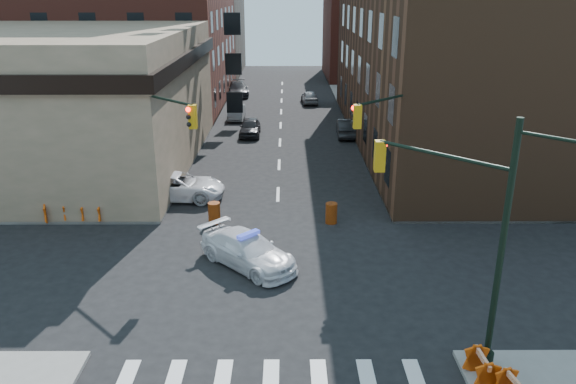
{
  "coord_description": "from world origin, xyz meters",
  "views": [
    {
      "loc": [
        0.48,
        -21.17,
        11.37
      ],
      "look_at": [
        0.57,
        4.31,
        2.2
      ],
      "focal_mm": 35.0,
      "sensor_mm": 36.0,
      "label": 1
    }
  ],
  "objects_px": {
    "pedestrian_a": "(128,200)",
    "pedestrian_b": "(98,199)",
    "barrel_road": "(331,213)",
    "barrel_bank": "(214,213)",
    "police_car": "(248,250)",
    "parked_car_wfar": "(237,112)",
    "parked_car_enear": "(347,127)",
    "barricade_nw_a": "(93,213)",
    "pickup": "(177,186)",
    "parked_car_wnear": "(250,127)"
  },
  "relations": [
    {
      "from": "barrel_bank",
      "to": "parked_car_wnear",
      "type": "bearing_deg",
      "value": 87.77
    },
    {
      "from": "pedestrian_b",
      "to": "parked_car_wfar",
      "type": "bearing_deg",
      "value": 48.8
    },
    {
      "from": "police_car",
      "to": "barrel_bank",
      "type": "height_order",
      "value": "police_car"
    },
    {
      "from": "parked_car_wfar",
      "to": "pedestrian_a",
      "type": "relative_size",
      "value": 2.02
    },
    {
      "from": "pickup",
      "to": "pedestrian_a",
      "type": "bearing_deg",
      "value": 151.85
    },
    {
      "from": "parked_car_enear",
      "to": "barricade_nw_a",
      "type": "distance_m",
      "value": 23.74
    },
    {
      "from": "barrel_road",
      "to": "barrel_bank",
      "type": "bearing_deg",
      "value": 179.94
    },
    {
      "from": "barrel_bank",
      "to": "pedestrian_b",
      "type": "bearing_deg",
      "value": 174.93
    },
    {
      "from": "parked_car_wfar",
      "to": "pickup",
      "type": "bearing_deg",
      "value": -93.07
    },
    {
      "from": "parked_car_wnear",
      "to": "barrel_road",
      "type": "height_order",
      "value": "parked_car_wnear"
    },
    {
      "from": "parked_car_wfar",
      "to": "barricade_nw_a",
      "type": "bearing_deg",
      "value": -100.75
    },
    {
      "from": "parked_car_wfar",
      "to": "barricade_nw_a",
      "type": "relative_size",
      "value": 3.45
    },
    {
      "from": "parked_car_enear",
      "to": "pedestrian_a",
      "type": "bearing_deg",
      "value": 55.78
    },
    {
      "from": "parked_car_enear",
      "to": "barricade_nw_a",
      "type": "relative_size",
      "value": 3.89
    },
    {
      "from": "parked_car_wnear",
      "to": "pedestrian_b",
      "type": "bearing_deg",
      "value": -110.97
    },
    {
      "from": "barrel_road",
      "to": "pedestrian_b",
      "type": "bearing_deg",
      "value": 177.42
    },
    {
      "from": "parked_car_wfar",
      "to": "barricade_nw_a",
      "type": "distance_m",
      "value": 25.44
    },
    {
      "from": "police_car",
      "to": "parked_car_wfar",
      "type": "xyz_separation_m",
      "value": [
        -2.93,
        29.65,
        -0.07
      ]
    },
    {
      "from": "pedestrian_a",
      "to": "parked_car_wfar",
      "type": "bearing_deg",
      "value": 82.1
    },
    {
      "from": "pickup",
      "to": "barrel_bank",
      "type": "relative_size",
      "value": 4.92
    },
    {
      "from": "pickup",
      "to": "parked_car_wnear",
      "type": "bearing_deg",
      "value": -9.9
    },
    {
      "from": "police_car",
      "to": "pedestrian_b",
      "type": "distance_m",
      "value": 9.72
    },
    {
      "from": "police_car",
      "to": "barrel_bank",
      "type": "distance_m",
      "value": 5.2
    },
    {
      "from": "barrel_road",
      "to": "pedestrian_a",
      "type": "bearing_deg",
      "value": 177.97
    },
    {
      "from": "barrel_bank",
      "to": "police_car",
      "type": "bearing_deg",
      "value": -66.88
    },
    {
      "from": "pedestrian_a",
      "to": "barricade_nw_a",
      "type": "relative_size",
      "value": 1.71
    },
    {
      "from": "parked_car_wnear",
      "to": "parked_car_enear",
      "type": "distance_m",
      "value": 8.0
    },
    {
      "from": "pedestrian_a",
      "to": "pedestrian_b",
      "type": "xyz_separation_m",
      "value": [
        -1.58,
        0.17,
        -0.01
      ]
    },
    {
      "from": "pedestrian_a",
      "to": "barrel_road",
      "type": "bearing_deg",
      "value": -1.53
    },
    {
      "from": "parked_car_wnear",
      "to": "barrel_road",
      "type": "xyz_separation_m",
      "value": [
        5.32,
        -18.68,
        -0.16
      ]
    },
    {
      "from": "pedestrian_b",
      "to": "barrel_road",
      "type": "distance_m",
      "value": 12.15
    },
    {
      "from": "pickup",
      "to": "parked_car_wfar",
      "type": "bearing_deg",
      "value": -2.05
    },
    {
      "from": "parked_car_wfar",
      "to": "parked_car_enear",
      "type": "bearing_deg",
      "value": -32.43
    },
    {
      "from": "police_car",
      "to": "barricade_nw_a",
      "type": "height_order",
      "value": "police_car"
    },
    {
      "from": "barrel_road",
      "to": "barrel_bank",
      "type": "xyz_separation_m",
      "value": [
        -6.04,
        0.01,
        0.02
      ]
    },
    {
      "from": "parked_car_wfar",
      "to": "police_car",
      "type": "bearing_deg",
      "value": -82.89
    },
    {
      "from": "police_car",
      "to": "parked_car_wfar",
      "type": "relative_size",
      "value": 1.25
    },
    {
      "from": "parked_car_enear",
      "to": "barrel_bank",
      "type": "bearing_deg",
      "value": 66.68
    },
    {
      "from": "police_car",
      "to": "pickup",
      "type": "relative_size",
      "value": 0.91
    },
    {
      "from": "police_car",
      "to": "barrel_bank",
      "type": "bearing_deg",
      "value": 68.09
    },
    {
      "from": "parked_car_enear",
      "to": "parked_car_wfar",
      "type": "bearing_deg",
      "value": -31.85
    },
    {
      "from": "parked_car_wnear",
      "to": "barrel_bank",
      "type": "height_order",
      "value": "parked_car_wnear"
    },
    {
      "from": "parked_car_wfar",
      "to": "barrel_bank",
      "type": "relative_size",
      "value": 3.56
    },
    {
      "from": "parked_car_wnear",
      "to": "barrel_road",
      "type": "relative_size",
      "value": 3.83
    },
    {
      "from": "barrel_road",
      "to": "parked_car_wfar",
      "type": "bearing_deg",
      "value": 105.57
    },
    {
      "from": "parked_car_wnear",
      "to": "barrel_road",
      "type": "bearing_deg",
      "value": -74.51
    },
    {
      "from": "pedestrian_a",
      "to": "police_car",
      "type": "bearing_deg",
      "value": -37.66
    },
    {
      "from": "barricade_nw_a",
      "to": "barrel_bank",
      "type": "bearing_deg",
      "value": 2.24
    },
    {
      "from": "parked_car_enear",
      "to": "pedestrian_b",
      "type": "relative_size",
      "value": 2.29
    },
    {
      "from": "parked_car_enear",
      "to": "parked_car_wnear",
      "type": "bearing_deg",
      "value": 0.13
    }
  ]
}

